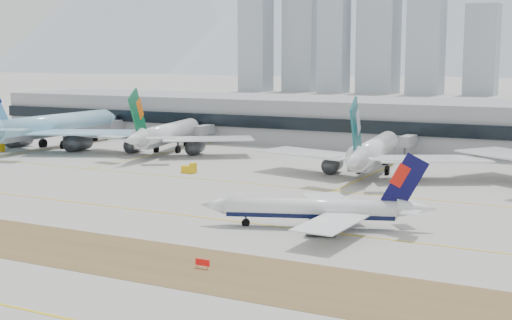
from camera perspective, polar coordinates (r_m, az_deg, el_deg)
The scene contains 9 objects.
ground at distance 138.79m, azimuth -6.81°, elevation -3.76°, with size 3000.00×3000.00×0.00m, color #AAA79F.
taxiing_airliner at distance 120.73m, azimuth 5.03°, elevation -3.96°, with size 38.30×32.45×13.35m.
widebody_korean at distance 235.75m, azimuth -16.14°, elevation 2.54°, with size 71.52×69.90×25.50m.
widebody_eva at distance 217.24m, azimuth -7.25°, elevation 2.01°, with size 56.83×56.56×20.77m.
widebody_cathay at distance 177.49m, azimuth 9.31°, elevation 0.59°, with size 57.36×56.56×20.61m.
terminal at distance 240.48m, azimuth 8.73°, elevation 3.04°, with size 280.00×43.10×15.00m.
hold_sign_right at distance 98.30m, azimuth -4.30°, elevation -8.18°, with size 2.20×0.15×1.35m.
gse_b at distance 178.87m, azimuth -5.34°, elevation -0.71°, with size 3.55×2.00×2.60m.
city_skyline at distance 594.94m, azimuth 9.59°, elevation 10.08°, with size 342.00×49.80×140.00m.
Camera 1 is at (76.66, -112.13, 28.46)m, focal length 50.00 mm.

